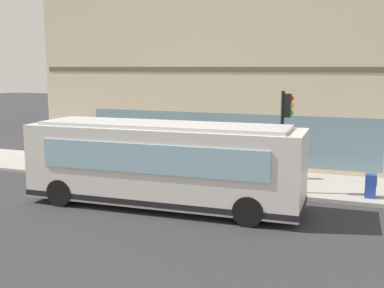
{
  "coord_description": "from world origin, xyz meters",
  "views": [
    {
      "loc": [
        -15.27,
        -6.76,
        5.06
      ],
      "look_at": [
        3.15,
        0.29,
        1.83
      ],
      "focal_mm": 44.3,
      "sensor_mm": 36.0,
      "label": 1
    }
  ],
  "objects_px": {
    "pedestrian_walking_along_curb": "(293,158)",
    "pedestrian_near_hydrant": "(197,147)",
    "traffic_light_near_corner": "(285,122)",
    "pedestrian_by_light_pole": "(84,142)",
    "city_bus_nearside": "(163,165)",
    "newspaper_vending_box": "(371,186)",
    "pedestrian_near_building_entrance": "(114,148)",
    "fire_hydrant": "(194,174)"
  },
  "relations": [
    {
      "from": "pedestrian_by_light_pole",
      "to": "pedestrian_near_hydrant",
      "type": "distance_m",
      "value": 6.35
    },
    {
      "from": "pedestrian_by_light_pole",
      "to": "newspaper_vending_box",
      "type": "relative_size",
      "value": 1.88
    },
    {
      "from": "pedestrian_near_building_entrance",
      "to": "pedestrian_by_light_pole",
      "type": "relative_size",
      "value": 1.06
    },
    {
      "from": "pedestrian_near_building_entrance",
      "to": "pedestrian_near_hydrant",
      "type": "relative_size",
      "value": 0.99
    },
    {
      "from": "traffic_light_near_corner",
      "to": "pedestrian_near_hydrant",
      "type": "xyz_separation_m",
      "value": [
        3.14,
        4.8,
        -1.73
      ]
    },
    {
      "from": "pedestrian_near_building_entrance",
      "to": "pedestrian_by_light_pole",
      "type": "xyz_separation_m",
      "value": [
        1.62,
        2.79,
        -0.07
      ]
    },
    {
      "from": "city_bus_nearside",
      "to": "traffic_light_near_corner",
      "type": "distance_m",
      "value": 5.07
    },
    {
      "from": "pedestrian_near_building_entrance",
      "to": "pedestrian_walking_along_curb",
      "type": "bearing_deg",
      "value": -81.58
    },
    {
      "from": "newspaper_vending_box",
      "to": "pedestrian_by_light_pole",
      "type": "bearing_deg",
      "value": 80.25
    },
    {
      "from": "newspaper_vending_box",
      "to": "pedestrian_walking_along_curb",
      "type": "bearing_deg",
      "value": 57.43
    },
    {
      "from": "pedestrian_by_light_pole",
      "to": "pedestrian_near_building_entrance",
      "type": "bearing_deg",
      "value": -120.18
    },
    {
      "from": "traffic_light_near_corner",
      "to": "pedestrian_by_light_pole",
      "type": "distance_m",
      "value": 11.66
    },
    {
      "from": "pedestrian_walking_along_curb",
      "to": "pedestrian_near_hydrant",
      "type": "height_order",
      "value": "pedestrian_near_hydrant"
    },
    {
      "from": "pedestrian_walking_along_curb",
      "to": "newspaper_vending_box",
      "type": "bearing_deg",
      "value": -122.57
    },
    {
      "from": "pedestrian_walking_along_curb",
      "to": "pedestrian_near_hydrant",
      "type": "distance_m",
      "value": 4.8
    },
    {
      "from": "pedestrian_by_light_pole",
      "to": "pedestrian_walking_along_curb",
      "type": "xyz_separation_m",
      "value": [
        -0.39,
        -11.11,
        -0.08
      ]
    },
    {
      "from": "traffic_light_near_corner",
      "to": "pedestrian_walking_along_curb",
      "type": "distance_m",
      "value": 3.15
    },
    {
      "from": "city_bus_nearside",
      "to": "pedestrian_near_building_entrance",
      "type": "relative_size",
      "value": 5.65
    },
    {
      "from": "pedestrian_near_hydrant",
      "to": "newspaper_vending_box",
      "type": "xyz_separation_m",
      "value": [
        -2.68,
        -8.02,
        -0.6
      ]
    },
    {
      "from": "fire_hydrant",
      "to": "pedestrian_near_building_entrance",
      "type": "xyz_separation_m",
      "value": [
        1.01,
        4.47,
        0.68
      ]
    },
    {
      "from": "fire_hydrant",
      "to": "pedestrian_by_light_pole",
      "type": "distance_m",
      "value": 7.75
    },
    {
      "from": "city_bus_nearside",
      "to": "pedestrian_near_hydrant",
      "type": "bearing_deg",
      "value": 8.72
    },
    {
      "from": "pedestrian_walking_along_curb",
      "to": "newspaper_vending_box",
      "type": "relative_size",
      "value": 1.75
    },
    {
      "from": "city_bus_nearside",
      "to": "pedestrian_near_building_entrance",
      "type": "bearing_deg",
      "value": 46.36
    },
    {
      "from": "pedestrian_walking_along_curb",
      "to": "pedestrian_near_hydrant",
      "type": "relative_size",
      "value": 0.87
    },
    {
      "from": "city_bus_nearside",
      "to": "traffic_light_near_corner",
      "type": "relative_size",
      "value": 2.54
    },
    {
      "from": "traffic_light_near_corner",
      "to": "pedestrian_by_light_pole",
      "type": "xyz_separation_m",
      "value": [
        2.92,
        11.15,
        -1.81
      ]
    },
    {
      "from": "fire_hydrant",
      "to": "pedestrian_by_light_pole",
      "type": "relative_size",
      "value": 0.44
    },
    {
      "from": "pedestrian_walking_along_curb",
      "to": "fire_hydrant",
      "type": "bearing_deg",
      "value": 120.23
    },
    {
      "from": "pedestrian_near_building_entrance",
      "to": "pedestrian_by_light_pole",
      "type": "distance_m",
      "value": 3.23
    },
    {
      "from": "pedestrian_near_hydrant",
      "to": "pedestrian_by_light_pole",
      "type": "bearing_deg",
      "value": 91.94
    },
    {
      "from": "city_bus_nearside",
      "to": "pedestrian_near_building_entrance",
      "type": "xyz_separation_m",
      "value": [
        4.29,
        4.5,
        -0.37
      ]
    },
    {
      "from": "pedestrian_walking_along_curb",
      "to": "newspaper_vending_box",
      "type": "height_order",
      "value": "pedestrian_walking_along_curb"
    },
    {
      "from": "pedestrian_walking_along_curb",
      "to": "pedestrian_near_hydrant",
      "type": "xyz_separation_m",
      "value": [
        0.61,
        4.76,
        0.15
      ]
    },
    {
      "from": "city_bus_nearside",
      "to": "newspaper_vending_box",
      "type": "relative_size",
      "value": 11.25
    },
    {
      "from": "pedestrian_by_light_pole",
      "to": "pedestrian_walking_along_curb",
      "type": "distance_m",
      "value": 11.12
    },
    {
      "from": "fire_hydrant",
      "to": "pedestrian_walking_along_curb",
      "type": "relative_size",
      "value": 0.47
    },
    {
      "from": "pedestrian_walking_along_curb",
      "to": "city_bus_nearside",
      "type": "bearing_deg",
      "value": 145.28
    },
    {
      "from": "fire_hydrant",
      "to": "city_bus_nearside",
      "type": "bearing_deg",
      "value": -179.55
    },
    {
      "from": "city_bus_nearside",
      "to": "fire_hydrant",
      "type": "relative_size",
      "value": 13.68
    },
    {
      "from": "pedestrian_near_building_entrance",
      "to": "city_bus_nearside",
      "type": "bearing_deg",
      "value": -133.64
    },
    {
      "from": "traffic_light_near_corner",
      "to": "pedestrian_near_building_entrance",
      "type": "xyz_separation_m",
      "value": [
        1.3,
        8.36,
        -1.74
      ]
    }
  ]
}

